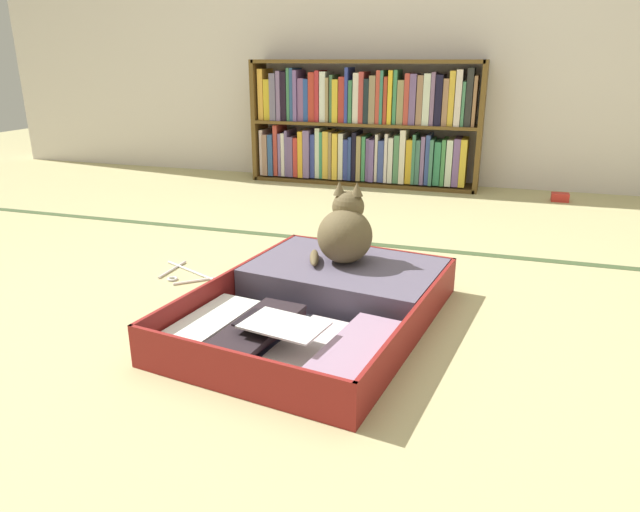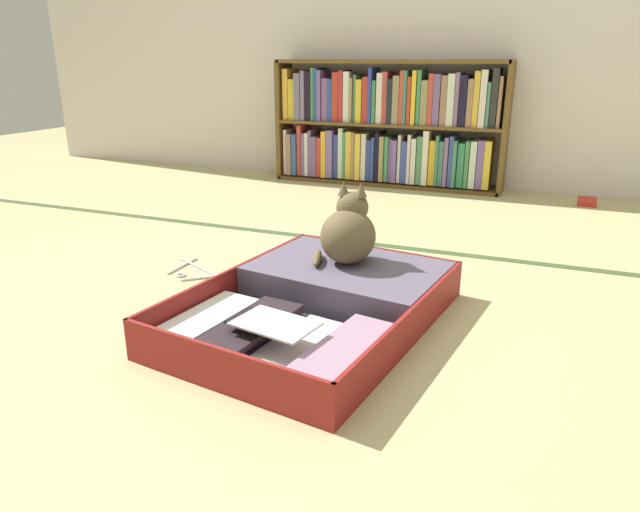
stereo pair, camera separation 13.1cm
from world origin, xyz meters
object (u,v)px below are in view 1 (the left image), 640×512
Objects in this scene: black_cat at (345,232)px; clothes_hanger at (187,274)px; small_red_pouch at (560,197)px; open_suitcase at (327,299)px; bookshelf at (363,126)px.

black_cat is 0.69m from clothes_hanger.
small_red_pouch is at bearing 49.75° from clothes_hanger.
small_red_pouch is at bearing 65.98° from open_suitcase.
open_suitcase is at bearing -114.02° from small_red_pouch.
open_suitcase is 3.14× the size of clothes_hanger.
black_cat reaches higher than open_suitcase.
black_cat is at bearing 0.97° from clothes_hanger.
open_suitcase is 0.26m from black_cat.
open_suitcase is 2.16m from small_red_pouch.
clothes_hanger is (-0.25, -1.95, -0.38)m from bookshelf.
clothes_hanger is 3.31× the size of small_red_pouch.
open_suitcase is at bearing -15.81° from clothes_hanger.
black_cat is 2.82× the size of small_red_pouch.
bookshelf reaches higher than black_cat.
open_suitcase is (0.39, -2.13, -0.33)m from bookshelf.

